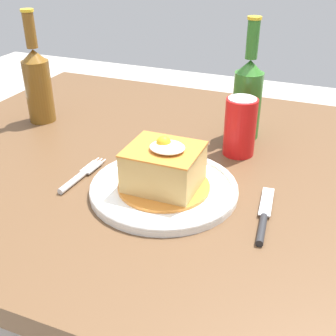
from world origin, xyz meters
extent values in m
cube|color=brown|center=(0.00, 0.00, 0.72)|extent=(1.13, 0.91, 0.04)
cylinder|color=brown|center=(-0.48, 0.37, 0.35)|extent=(0.07, 0.07, 0.70)
cylinder|color=white|center=(0.04, -0.12, 0.75)|extent=(0.27, 0.27, 0.01)
torus|color=white|center=(0.04, -0.12, 0.75)|extent=(0.27, 0.27, 0.01)
cylinder|color=orange|center=(0.04, -0.12, 0.75)|extent=(0.17, 0.17, 0.01)
cube|color=tan|center=(0.04, -0.12, 0.79)|extent=(0.12, 0.11, 0.07)
cube|color=orange|center=(0.04, -0.12, 0.83)|extent=(0.13, 0.11, 0.00)
ellipsoid|color=white|center=(0.05, -0.13, 0.84)|extent=(0.06, 0.06, 0.01)
sphere|color=yellow|center=(0.04, -0.12, 0.84)|extent=(0.03, 0.03, 0.03)
cylinder|color=silver|center=(-0.13, -0.16, 0.75)|extent=(0.02, 0.08, 0.01)
cube|color=silver|center=(-0.12, -0.10, 0.75)|extent=(0.02, 0.05, 0.00)
cylinder|color=silver|center=(-0.12, -0.07, 0.75)|extent=(0.00, 0.03, 0.00)
cylinder|color=silver|center=(-0.12, -0.07, 0.75)|extent=(0.00, 0.03, 0.00)
cylinder|color=silver|center=(-0.13, -0.07, 0.75)|extent=(0.00, 0.03, 0.00)
cylinder|color=#262628|center=(0.23, -0.18, 0.75)|extent=(0.02, 0.08, 0.01)
cube|color=silver|center=(0.22, -0.09, 0.75)|extent=(0.03, 0.09, 0.00)
cylinder|color=red|center=(0.13, 0.08, 0.80)|extent=(0.07, 0.07, 0.12)
cylinder|color=silver|center=(0.13, 0.08, 0.86)|extent=(0.06, 0.06, 0.00)
cylinder|color=#2D6B23|center=(0.12, 0.17, 0.82)|extent=(0.06, 0.06, 0.15)
cone|color=#2D6B23|center=(0.12, 0.17, 0.90)|extent=(0.06, 0.06, 0.03)
cylinder|color=#2D6B23|center=(0.12, 0.17, 0.96)|extent=(0.03, 0.03, 0.08)
cylinder|color=gold|center=(0.12, 0.17, 1.00)|extent=(0.03, 0.03, 0.01)
cylinder|color=brown|center=(-0.37, 0.08, 0.82)|extent=(0.06, 0.06, 0.15)
cone|color=brown|center=(-0.37, 0.08, 0.90)|extent=(0.06, 0.06, 0.03)
cylinder|color=brown|center=(-0.37, 0.08, 0.96)|extent=(0.03, 0.03, 0.08)
cylinder|color=gold|center=(-0.37, 0.08, 1.00)|extent=(0.03, 0.03, 0.01)
camera|label=1|loc=(0.30, -0.74, 1.16)|focal=46.01mm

